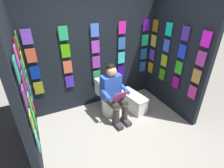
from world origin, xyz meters
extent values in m
plane|color=#9E998E|center=(0.00, 0.00, 0.00)|extent=(30.00, 30.00, 0.00)
cube|color=black|center=(0.00, -1.69, 1.16)|extent=(2.94, 0.10, 2.31)
cube|color=olive|center=(1.24, -1.60, 0.71)|extent=(0.17, 0.01, 0.26)
cube|color=#4726C6|center=(0.62, -1.60, 0.71)|extent=(0.17, 0.01, 0.26)
cube|color=#3AA662|center=(0.00, -1.60, 0.71)|extent=(0.17, 0.01, 0.26)
cube|color=#3B0DAE|center=(-0.62, -1.60, 0.71)|extent=(0.17, 0.01, 0.26)
cube|color=#2B57AA|center=(-1.24, -1.60, 0.71)|extent=(0.17, 0.01, 0.26)
cube|color=#072799|center=(1.24, -1.60, 1.05)|extent=(0.17, 0.01, 0.26)
cube|color=#EB6242|center=(0.62, -1.60, 1.05)|extent=(0.17, 0.01, 0.26)
cube|color=purple|center=(0.00, -1.60, 1.05)|extent=(0.17, 0.01, 0.26)
cube|color=#3FE6DA|center=(-0.62, -1.60, 1.05)|extent=(0.17, 0.01, 0.26)
cube|color=#1861A0|center=(-1.24, -1.60, 1.05)|extent=(0.17, 0.01, 0.26)
cube|color=#CE4E38|center=(1.24, -1.60, 1.39)|extent=(0.17, 0.01, 0.26)
cube|color=#49B90C|center=(0.62, -1.60, 1.39)|extent=(0.17, 0.01, 0.26)
cube|color=#B03ED4|center=(0.00, -1.60, 1.39)|extent=(0.17, 0.01, 0.26)
cube|color=blue|center=(-0.62, -1.60, 1.39)|extent=(0.17, 0.01, 0.26)
cube|color=#1EC881|center=(-1.24, -1.60, 1.39)|extent=(0.17, 0.01, 0.26)
cube|color=#7640D0|center=(1.24, -1.60, 1.73)|extent=(0.17, 0.01, 0.26)
cube|color=#24B66B|center=(0.62, -1.60, 1.73)|extent=(0.17, 0.01, 0.26)
cube|color=#4472EA|center=(0.00, -1.60, 1.73)|extent=(0.17, 0.01, 0.26)
cube|color=#E623A3|center=(-0.62, -1.60, 1.73)|extent=(0.17, 0.01, 0.26)
cube|color=#581294|center=(-1.24, -1.60, 1.73)|extent=(0.17, 0.01, 0.26)
cube|color=black|center=(-1.47, -0.82, 1.16)|extent=(0.10, 1.64, 2.31)
cube|color=#CC9412|center=(-1.38, -1.47, 0.71)|extent=(0.01, 0.17, 0.26)
cube|color=#3B9A13|center=(-1.38, -1.04, 0.71)|extent=(0.01, 0.17, 0.26)
cube|color=#95097F|center=(-1.38, -0.60, 0.71)|extent=(0.01, 0.17, 0.26)
cube|color=#B92C8C|center=(-1.38, -0.17, 0.71)|extent=(0.01, 0.17, 0.26)
cube|color=#593EBB|center=(-1.38, -1.47, 1.05)|extent=(0.01, 0.17, 0.26)
cube|color=#AEB822|center=(-1.38, -1.04, 1.05)|extent=(0.01, 0.17, 0.26)
cube|color=green|center=(-1.38, -0.60, 1.05)|extent=(0.01, 0.17, 0.26)
cube|color=#C0843D|center=(-1.38, -0.17, 1.05)|extent=(0.01, 0.17, 0.26)
cube|color=gold|center=(-1.38, -1.47, 1.39)|extent=(0.01, 0.17, 0.26)
cube|color=#3F66E3|center=(-1.38, -1.04, 1.39)|extent=(0.01, 0.17, 0.26)
cube|color=#1F38E7|center=(-1.38, -0.60, 1.39)|extent=(0.01, 0.17, 0.26)
cube|color=#B436A5|center=(-1.38, -0.17, 1.39)|extent=(0.01, 0.17, 0.26)
cube|color=#9F6D14|center=(-1.38, -1.47, 1.73)|extent=(0.01, 0.17, 0.26)
cube|color=#0FE7BD|center=(-1.38, -1.04, 1.73)|extent=(0.01, 0.17, 0.26)
cube|color=#4529A5|center=(-1.38, -0.60, 1.73)|extent=(0.01, 0.17, 0.26)
cube|color=#E71AE7|center=(-1.38, -0.17, 1.73)|extent=(0.01, 0.17, 0.26)
cube|color=black|center=(1.47, -0.82, 1.16)|extent=(0.10, 1.64, 2.31)
cube|color=#40C3B2|center=(1.38, -0.17, 0.71)|extent=(0.01, 0.17, 0.26)
cube|color=#18CE2E|center=(1.38, -0.60, 0.71)|extent=(0.01, 0.17, 0.26)
cube|color=#E2643C|center=(1.38, -1.04, 0.71)|extent=(0.01, 0.17, 0.26)
cube|color=teal|center=(1.38, -1.47, 0.71)|extent=(0.01, 0.17, 0.26)
cube|color=#A1CD46|center=(1.38, -0.17, 1.05)|extent=(0.01, 0.17, 0.26)
cube|color=#42E549|center=(1.38, -0.60, 1.05)|extent=(0.01, 0.17, 0.26)
cube|color=purple|center=(1.38, -1.04, 1.05)|extent=(0.01, 0.17, 0.26)
cube|color=green|center=(1.38, -1.47, 1.05)|extent=(0.01, 0.17, 0.26)
cube|color=purple|center=(1.38, -0.17, 1.39)|extent=(0.01, 0.17, 0.26)
cube|color=#A7354F|center=(1.38, -0.60, 1.39)|extent=(0.01, 0.17, 0.26)
cube|color=teal|center=(1.38, -1.04, 1.39)|extent=(0.01, 0.17, 0.26)
cube|color=#BCE91F|center=(1.38, -1.47, 1.39)|extent=(0.01, 0.17, 0.26)
cube|color=#27B291|center=(1.38, -0.17, 1.73)|extent=(0.01, 0.17, 0.26)
cube|color=#E24ED5|center=(1.38, -0.60, 1.73)|extent=(0.01, 0.17, 0.26)
cube|color=#AD2216|center=(1.38, -1.04, 1.73)|extent=(0.01, 0.17, 0.26)
cube|color=green|center=(1.38, -1.47, 1.73)|extent=(0.01, 0.17, 0.26)
cylinder|color=white|center=(-0.10, -1.11, 0.20)|extent=(0.38, 0.38, 0.40)
cylinder|color=white|center=(-0.10, -1.11, 0.41)|extent=(0.41, 0.41, 0.02)
cube|color=white|center=(-0.07, -1.37, 0.58)|extent=(0.40, 0.21, 0.36)
cylinder|color=white|center=(-0.08, -1.28, 0.58)|extent=(0.39, 0.10, 0.39)
cube|color=blue|center=(-0.10, -1.08, 0.68)|extent=(0.42, 0.26, 0.52)
sphere|color=tan|center=(-0.10, -1.05, 1.04)|extent=(0.21, 0.21, 0.21)
sphere|color=black|center=(-0.10, -1.08, 1.11)|extent=(0.17, 0.17, 0.17)
cylinder|color=#38332D|center=(-0.22, -0.89, 0.44)|extent=(0.19, 0.41, 0.15)
cylinder|color=#38332D|center=(-0.02, -0.87, 0.44)|extent=(0.19, 0.41, 0.15)
cylinder|color=#38332D|center=(-0.23, -0.71, 0.21)|extent=(0.12, 0.12, 0.42)
cylinder|color=#38332D|center=(-0.03, -0.69, 0.21)|extent=(0.12, 0.12, 0.42)
cube|color=#33333D|center=(-0.24, -0.65, 0.04)|extent=(0.13, 0.27, 0.09)
cube|color=#33333D|center=(-0.04, -0.63, 0.04)|extent=(0.13, 0.27, 0.09)
cylinder|color=blue|center=(-0.33, -0.92, 0.66)|extent=(0.11, 0.32, 0.13)
cylinder|color=blue|center=(0.11, -0.88, 0.66)|extent=(0.11, 0.32, 0.13)
cube|color=#B83370|center=(-0.13, -0.74, 0.64)|extent=(0.31, 0.16, 0.23)
cube|color=white|center=(-0.63, -1.03, 0.17)|extent=(0.39, 0.73, 0.35)
cube|color=white|center=(-0.63, -1.03, 0.36)|extent=(0.41, 0.76, 0.03)
camera|label=1|loc=(1.21, 1.68, 2.43)|focal=27.58mm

